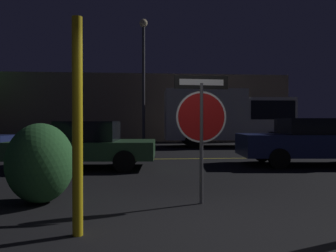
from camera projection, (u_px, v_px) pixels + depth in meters
ground_plane at (213, 236)px, 3.91m from camera, size 260.00×260.00×0.00m
road_center_stripe at (163, 159)px, 12.02m from camera, size 36.35×0.12×0.01m
stop_sign at (201, 115)px, 5.44m from camera, size 0.91×0.08×2.13m
yellow_pole_left at (77, 127)px, 3.91m from camera, size 0.12×0.12×2.62m
hedge_bush_1 at (40, 163)px, 5.50m from camera, size 1.11×1.16×1.34m
passing_car_2 at (86, 145)px, 9.71m from camera, size 4.34×2.29×1.38m
passing_car_3 at (316, 142)px, 10.35m from camera, size 5.05×2.33×1.48m
delivery_truck at (229, 116)px, 18.34m from camera, size 7.10×2.60×3.14m
street_lamp at (143, 65)px, 17.79m from camera, size 0.44×0.44×6.96m
building_backdrop at (134, 109)px, 24.43m from camera, size 22.13×3.91×4.72m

